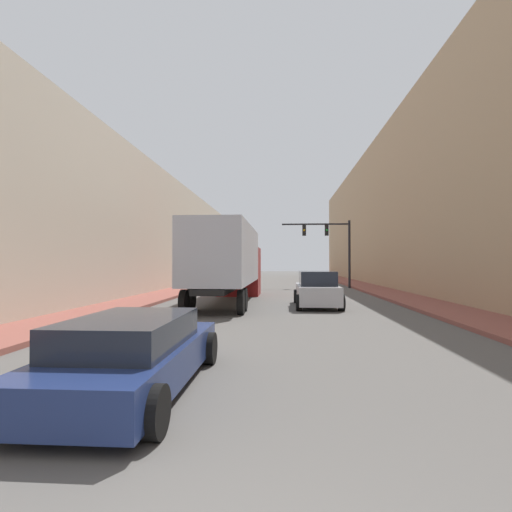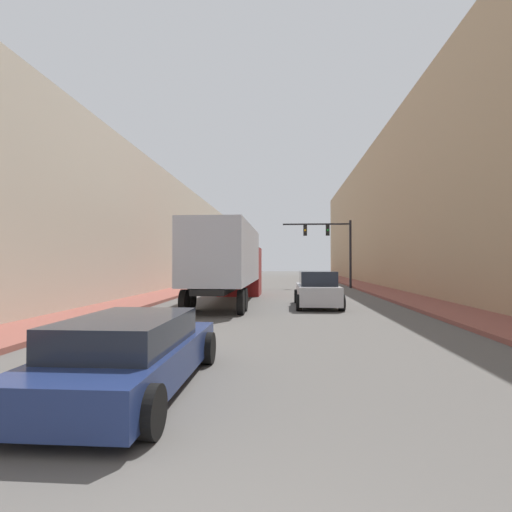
{
  "view_description": "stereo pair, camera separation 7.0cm",
  "coord_description": "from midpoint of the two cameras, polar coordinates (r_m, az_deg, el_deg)",
  "views": [
    {
      "loc": [
        0.31,
        -1.61,
        2.06
      ],
      "look_at": [
        -0.75,
        13.97,
        2.34
      ],
      "focal_mm": 28.0,
      "sensor_mm": 36.0,
      "label": 1
    },
    {
      "loc": [
        0.38,
        -1.6,
        2.06
      ],
      "look_at": [
        -0.75,
        13.97,
        2.34
      ],
      "focal_mm": 28.0,
      "sensor_mm": 36.0,
      "label": 2
    }
  ],
  "objects": [
    {
      "name": "sidewalk_right",
      "position": [
        32.4,
        16.43,
        -4.49
      ],
      "size": [
        2.54,
        80.0,
        0.15
      ],
      "color": "brown",
      "rests_on": "ground"
    },
    {
      "name": "building_right",
      "position": [
        33.81,
        23.51,
        6.76
      ],
      "size": [
        6.0,
        80.0,
        13.17
      ],
      "color": "tan",
      "rests_on": "ground"
    },
    {
      "name": "sidewalk_left",
      "position": [
        32.55,
        -9.27,
        -4.5
      ],
      "size": [
        2.54,
        80.0,
        0.15
      ],
      "color": "brown",
      "rests_on": "ground"
    },
    {
      "name": "sedan_car",
      "position": [
        6.93,
        -17.03,
        -13.18
      ],
      "size": [
        2.03,
        4.79,
        1.21
      ],
      "color": "navy",
      "rests_on": "ground"
    },
    {
      "name": "semi_truck",
      "position": [
        21.06,
        -3.63,
        -0.73
      ],
      "size": [
        2.59,
        12.5,
        3.85
      ],
      "color": "#B2B7C1",
      "rests_on": "ground"
    },
    {
      "name": "suv_car",
      "position": [
        19.09,
        8.85,
        -4.82
      ],
      "size": [
        2.08,
        4.56,
        1.68
      ],
      "color": "#B7B7BC",
      "rests_on": "ground"
    },
    {
      "name": "building_left",
      "position": [
        33.83,
        -16.3,
        3.13
      ],
      "size": [
        6.0,
        80.0,
        8.97
      ],
      "color": "#BCB29E",
      "rests_on": "ground"
    },
    {
      "name": "traffic_signal_gantry",
      "position": [
        33.75,
        11.07,
        2.1
      ],
      "size": [
        5.68,
        0.35,
        5.61
      ],
      "color": "black",
      "rests_on": "ground"
    }
  ]
}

